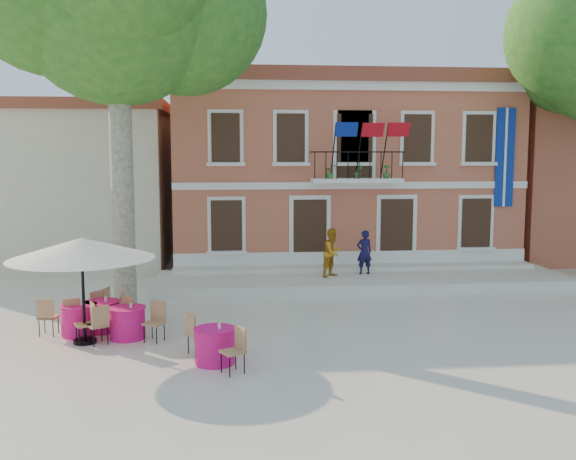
{
  "coord_description": "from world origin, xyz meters",
  "views": [
    {
      "loc": [
        -2.61,
        -16.83,
        4.45
      ],
      "look_at": [
        -0.64,
        3.5,
        2.0
      ],
      "focal_mm": 40.0,
      "sensor_mm": 36.0,
      "label": 1
    }
  ],
  "objects_px": {
    "cafe_table_2": "(79,318)",
    "cafe_table_1": "(127,321)",
    "patio_umbrella": "(82,249)",
    "pedestrian_navy": "(364,252)",
    "pedestrian_orange": "(333,252)",
    "cafe_table_3": "(103,314)",
    "cafe_table_0": "(215,344)"
  },
  "relations": [
    {
      "from": "patio_umbrella",
      "to": "cafe_table_0",
      "type": "distance_m",
      "value": 4.01
    },
    {
      "from": "cafe_table_3",
      "to": "patio_umbrella",
      "type": "bearing_deg",
      "value": -102.98
    },
    {
      "from": "patio_umbrella",
      "to": "pedestrian_navy",
      "type": "relative_size",
      "value": 2.2
    },
    {
      "from": "pedestrian_navy",
      "to": "cafe_table_2",
      "type": "xyz_separation_m",
      "value": [
        -8.36,
        -5.72,
        -0.63
      ]
    },
    {
      "from": "pedestrian_orange",
      "to": "cafe_table_3",
      "type": "relative_size",
      "value": 0.9
    },
    {
      "from": "patio_umbrella",
      "to": "cafe_table_1",
      "type": "height_order",
      "value": "patio_umbrella"
    },
    {
      "from": "cafe_table_1",
      "to": "cafe_table_2",
      "type": "bearing_deg",
      "value": 162.34
    },
    {
      "from": "patio_umbrella",
      "to": "cafe_table_0",
      "type": "bearing_deg",
      "value": -30.32
    },
    {
      "from": "cafe_table_2",
      "to": "cafe_table_1",
      "type": "bearing_deg",
      "value": -17.66
    },
    {
      "from": "pedestrian_navy",
      "to": "cafe_table_1",
      "type": "relative_size",
      "value": 0.82
    },
    {
      "from": "pedestrian_navy",
      "to": "cafe_table_3",
      "type": "height_order",
      "value": "pedestrian_navy"
    },
    {
      "from": "cafe_table_1",
      "to": "pedestrian_orange",
      "type": "bearing_deg",
      "value": 44.1
    },
    {
      "from": "pedestrian_orange",
      "to": "cafe_table_1",
      "type": "xyz_separation_m",
      "value": [
        -5.97,
        -5.79,
        -0.69
      ]
    },
    {
      "from": "cafe_table_0",
      "to": "patio_umbrella",
      "type": "bearing_deg",
      "value": 149.68
    },
    {
      "from": "cafe_table_1",
      "to": "cafe_table_2",
      "type": "height_order",
      "value": "same"
    },
    {
      "from": "pedestrian_navy",
      "to": "pedestrian_orange",
      "type": "xyz_separation_m",
      "value": [
        -1.16,
        -0.32,
        0.06
      ]
    },
    {
      "from": "pedestrian_orange",
      "to": "cafe_table_3",
      "type": "bearing_deg",
      "value": 174.09
    },
    {
      "from": "cafe_table_1",
      "to": "cafe_table_2",
      "type": "distance_m",
      "value": 1.29
    },
    {
      "from": "patio_umbrella",
      "to": "pedestrian_orange",
      "type": "relative_size",
      "value": 2.05
    },
    {
      "from": "pedestrian_navy",
      "to": "cafe_table_0",
      "type": "distance_m",
      "value": 9.62
    },
    {
      "from": "cafe_table_0",
      "to": "cafe_table_1",
      "type": "xyz_separation_m",
      "value": [
        -2.13,
        2.07,
        0.01
      ]
    },
    {
      "from": "pedestrian_navy",
      "to": "cafe_table_1",
      "type": "bearing_deg",
      "value": 30.6
    },
    {
      "from": "pedestrian_navy",
      "to": "cafe_table_3",
      "type": "bearing_deg",
      "value": 24.43
    },
    {
      "from": "patio_umbrella",
      "to": "cafe_table_1",
      "type": "xyz_separation_m",
      "value": [
        0.95,
        0.27,
        -1.82
      ]
    },
    {
      "from": "pedestrian_navy",
      "to": "cafe_table_3",
      "type": "xyz_separation_m",
      "value": [
        -7.85,
        -5.38,
        -0.63
      ]
    },
    {
      "from": "pedestrian_navy",
      "to": "pedestrian_orange",
      "type": "bearing_deg",
      "value": 5.63
    },
    {
      "from": "patio_umbrella",
      "to": "cafe_table_3",
      "type": "relative_size",
      "value": 1.84
    },
    {
      "from": "patio_umbrella",
      "to": "cafe_table_0",
      "type": "height_order",
      "value": "patio_umbrella"
    },
    {
      "from": "pedestrian_orange",
      "to": "cafe_table_1",
      "type": "height_order",
      "value": "pedestrian_orange"
    },
    {
      "from": "patio_umbrella",
      "to": "cafe_table_1",
      "type": "distance_m",
      "value": 2.07
    },
    {
      "from": "pedestrian_navy",
      "to": "cafe_table_0",
      "type": "xyz_separation_m",
      "value": [
        -5.0,
        -8.19,
        -0.64
      ]
    },
    {
      "from": "cafe_table_1",
      "to": "cafe_table_3",
      "type": "height_order",
      "value": "same"
    }
  ]
}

